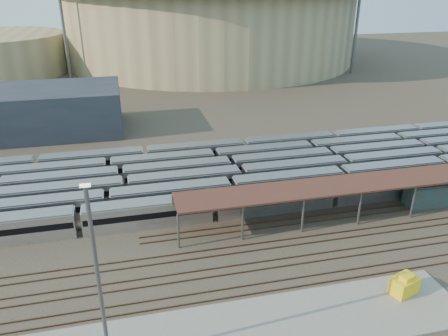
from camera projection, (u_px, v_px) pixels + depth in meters
name	position (u px, v px, depth m)	size (l,w,h in m)	color
ground	(241.00, 245.00, 57.64)	(420.00, 420.00, 0.00)	#383026
apron	(232.00, 334.00, 43.17)	(50.00, 9.00, 0.20)	gray
subway_trains	(230.00, 174.00, 74.08)	(122.51, 23.90, 3.60)	silver
inspection_shed	(379.00, 182.00, 63.88)	(60.30, 6.00, 5.30)	#545459
empty_tracks	(252.00, 267.00, 53.15)	(170.00, 9.62, 0.18)	#4C3323
stadium	(210.00, 20.00, 181.15)	(124.00, 124.00, 32.50)	#9A9168
service_building	(24.00, 112.00, 97.25)	(42.00, 20.00, 10.00)	#1E232D
floodlight_0	(62.00, 17.00, 141.07)	(4.00, 1.00, 38.40)	#545459
floodlight_2	(358.00, 14.00, 153.36)	(4.00, 1.00, 38.40)	#545459
floodlight_3	(122.00, 7.00, 189.89)	(4.00, 1.00, 38.40)	#545459
yard_light_pole	(99.00, 281.00, 36.28)	(0.81, 0.36, 18.02)	#545459
yellow_equipment	(404.00, 285.00, 48.32)	(3.08, 1.92, 1.92)	yellow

